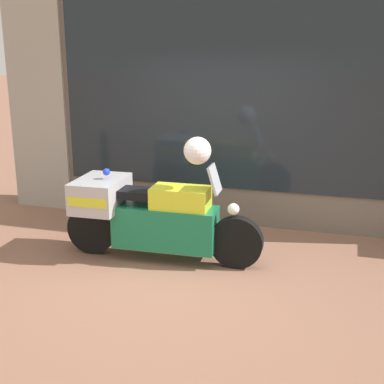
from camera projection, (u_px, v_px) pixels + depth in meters
name	position (u px, v px, depth m)	size (l,w,h in m)	color
ground_plane	(187.00, 272.00, 6.21)	(60.00, 60.00, 0.00)	#8E604C
shop_building	(198.00, 82.00, 7.61)	(6.83, 0.55, 4.02)	#6B6056
window_display	(253.00, 192.00, 7.85)	(5.43, 0.30, 1.81)	slate
paramedic_motorcycle	(147.00, 214.00, 6.46)	(2.46, 0.80, 1.22)	black
white_helmet	(197.00, 151.00, 6.08)	(0.32, 0.32, 0.32)	white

